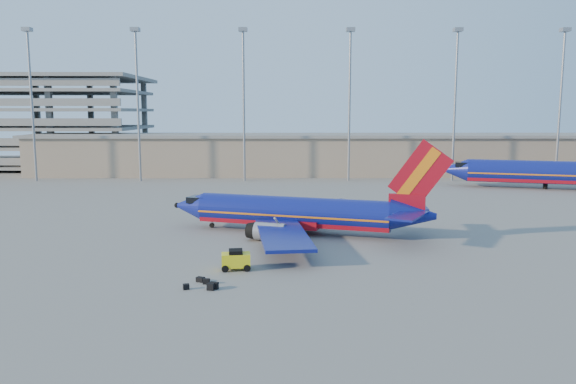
% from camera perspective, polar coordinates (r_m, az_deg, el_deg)
% --- Properties ---
extents(ground, '(220.00, 220.00, 0.00)m').
position_cam_1_polar(ground, '(62.72, -2.86, -3.99)').
color(ground, slate).
rests_on(ground, ground).
extents(terminal_building, '(122.00, 16.00, 8.50)m').
position_cam_1_polar(terminal_building, '(119.80, 3.15, 3.90)').
color(terminal_building, gray).
rests_on(terminal_building, ground).
extents(parking_garage, '(62.00, 32.00, 21.40)m').
position_cam_1_polar(parking_garage, '(150.03, -26.09, 6.78)').
color(parking_garage, slate).
rests_on(parking_garage, ground).
extents(light_mast_row, '(101.60, 1.60, 28.65)m').
position_cam_1_polar(light_mast_row, '(107.37, 0.89, 10.49)').
color(light_mast_row, gray).
rests_on(light_mast_row, ground).
extents(aircraft_main, '(30.06, 28.45, 10.50)m').
position_cam_1_polar(aircraft_main, '(61.02, 1.18, -2.17)').
color(aircraft_main, navy).
rests_on(aircraft_main, ground).
extents(aircraft_second, '(36.60, 18.56, 12.74)m').
position_cam_1_polar(aircraft_second, '(105.99, 25.27, 1.82)').
color(aircraft_second, navy).
rests_on(aircraft_second, ground).
extents(baggage_tug, '(2.55, 1.71, 1.73)m').
position_cam_1_polar(baggage_tug, '(47.59, -5.32, -6.84)').
color(baggage_tug, yellow).
rests_on(baggage_tug, ground).
extents(luggage_pile, '(2.71, 2.66, 0.53)m').
position_cam_1_polar(luggage_pile, '(43.57, -8.44, -9.23)').
color(luggage_pile, black).
rests_on(luggage_pile, ground).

